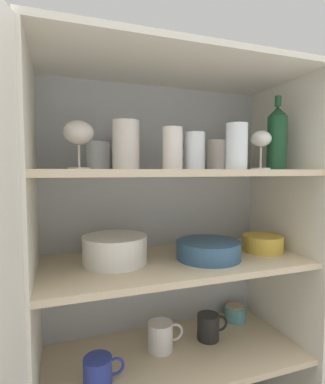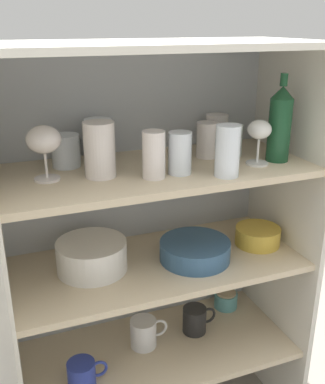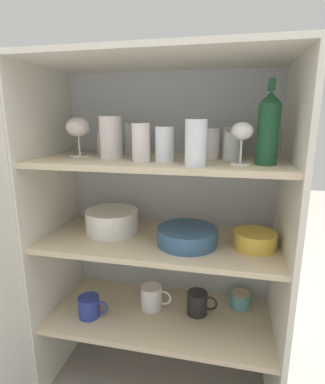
% 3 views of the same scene
% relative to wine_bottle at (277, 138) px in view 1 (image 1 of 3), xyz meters
% --- Properties ---
extents(cupboard_back_panel, '(0.90, 0.02, 1.26)m').
position_rel_wine_bottle_xyz_m(cupboard_back_panel, '(-0.35, 0.27, -0.42)').
color(cupboard_back_panel, '#B2B7BC').
rests_on(cupboard_back_panel, ground_plane).
extents(cupboard_side_left, '(0.02, 0.42, 1.26)m').
position_rel_wine_bottle_xyz_m(cupboard_side_left, '(-0.79, 0.06, -0.42)').
color(cupboard_side_left, silver).
rests_on(cupboard_side_left, ground_plane).
extents(cupboard_side_right, '(0.02, 0.42, 1.26)m').
position_rel_wine_bottle_xyz_m(cupboard_side_right, '(0.09, 0.06, -0.42)').
color(cupboard_side_right, silver).
rests_on(cupboard_side_right, ground_plane).
extents(cupboard_top_panel, '(0.90, 0.42, 0.02)m').
position_rel_wine_bottle_xyz_m(cupboard_top_panel, '(-0.35, 0.06, 0.22)').
color(cupboard_top_panel, silver).
rests_on(cupboard_top_panel, cupboard_side_left).
extents(shelf_board_lower, '(0.87, 0.39, 0.02)m').
position_rel_wine_bottle_xyz_m(shelf_board_lower, '(-0.35, 0.06, -0.75)').
color(shelf_board_lower, beige).
extents(shelf_board_middle, '(0.87, 0.39, 0.02)m').
position_rel_wine_bottle_xyz_m(shelf_board_middle, '(-0.35, 0.06, -0.42)').
color(shelf_board_middle, beige).
extents(shelf_board_upper, '(0.87, 0.39, 0.02)m').
position_rel_wine_bottle_xyz_m(shelf_board_upper, '(-0.35, 0.06, -0.12)').
color(shelf_board_upper, beige).
extents(tumbler_glass_0, '(0.08, 0.08, 0.09)m').
position_rel_wine_bottle_xyz_m(tumbler_glass_0, '(-0.59, 0.17, -0.06)').
color(tumbler_glass_0, white).
rests_on(tumbler_glass_0, shelf_board_upper).
extents(tumbler_glass_1, '(0.08, 0.08, 0.15)m').
position_rel_wine_bottle_xyz_m(tumbler_glass_1, '(-0.52, 0.04, -0.04)').
color(tumbler_glass_1, silver).
rests_on(tumbler_glass_1, shelf_board_upper).
extents(tumbler_glass_2, '(0.06, 0.06, 0.11)m').
position_rel_wine_bottle_xyz_m(tumbler_glass_2, '(-0.18, 0.11, -0.06)').
color(tumbler_glass_2, silver).
rests_on(tumbler_glass_2, shelf_board_upper).
extents(tumbler_glass_3, '(0.08, 0.08, 0.12)m').
position_rel_wine_bottle_xyz_m(tumbler_glass_3, '(-0.49, 0.20, -0.05)').
color(tumbler_glass_3, white).
rests_on(tumbler_glass_3, shelf_board_upper).
extents(tumbler_glass_4, '(0.07, 0.07, 0.10)m').
position_rel_wine_bottle_xyz_m(tumbler_glass_4, '(-0.10, 0.10, -0.06)').
color(tumbler_glass_4, white).
rests_on(tumbler_glass_4, shelf_board_upper).
extents(tumbler_glass_5, '(0.06, 0.06, 0.12)m').
position_rel_wine_bottle_xyz_m(tumbler_glass_5, '(-0.39, -0.02, -0.05)').
color(tumbler_glass_5, silver).
rests_on(tumbler_glass_5, shelf_board_upper).
extents(tumbler_glass_6, '(0.07, 0.07, 0.11)m').
position_rel_wine_bottle_xyz_m(tumbler_glass_6, '(-0.10, 0.19, -0.06)').
color(tumbler_glass_6, silver).
rests_on(tumbler_glass_6, shelf_board_upper).
extents(tumbler_glass_7, '(0.07, 0.07, 0.14)m').
position_rel_wine_bottle_xyz_m(tumbler_glass_7, '(-0.21, -0.07, -0.04)').
color(tumbler_glass_7, white).
rests_on(tumbler_glass_7, shelf_board_upper).
extents(tumbler_glass_8, '(0.06, 0.06, 0.11)m').
position_rel_wine_bottle_xyz_m(tumbler_glass_8, '(-0.32, -0.01, -0.05)').
color(tumbler_glass_8, white).
rests_on(tumbler_glass_8, shelf_board_upper).
extents(wine_glass_0, '(0.09, 0.09, 0.14)m').
position_rel_wine_bottle_xyz_m(wine_glass_0, '(-0.66, 0.07, -0.01)').
color(wine_glass_0, silver).
rests_on(wine_glass_0, shelf_board_upper).
extents(wine_glass_1, '(0.07, 0.07, 0.13)m').
position_rel_wine_bottle_xyz_m(wine_glass_1, '(-0.08, -0.01, -0.02)').
color(wine_glass_1, white).
rests_on(wine_glass_1, shelf_board_upper).
extents(wine_bottle, '(0.07, 0.07, 0.25)m').
position_rel_wine_bottle_xyz_m(wine_bottle, '(0.00, 0.00, 0.00)').
color(wine_bottle, '#194728').
rests_on(wine_bottle, shelf_board_upper).
extents(plate_stack_white, '(0.21, 0.21, 0.09)m').
position_rel_wine_bottle_xyz_m(plate_stack_white, '(-0.55, 0.09, -0.37)').
color(plate_stack_white, white).
rests_on(plate_stack_white, shelf_board_middle).
extents(mixing_bowl_large, '(0.22, 0.22, 0.06)m').
position_rel_wine_bottle_xyz_m(mixing_bowl_large, '(-0.24, 0.04, -0.38)').
color(mixing_bowl_large, '#33567A').
rests_on(mixing_bowl_large, shelf_board_middle).
extents(serving_bowl_small, '(0.15, 0.15, 0.06)m').
position_rel_wine_bottle_xyz_m(serving_bowl_small, '(-0.01, 0.05, -0.38)').
color(serving_bowl_small, gold).
rests_on(serving_bowl_small, shelf_board_middle).
extents(coffee_mug_primary, '(0.13, 0.09, 0.10)m').
position_rel_wine_bottle_xyz_m(coffee_mug_primary, '(-0.39, 0.10, -0.69)').
color(coffee_mug_primary, white).
rests_on(coffee_mug_primary, shelf_board_lower).
extents(coffee_mug_extra_1, '(0.12, 0.08, 0.08)m').
position_rel_wine_bottle_xyz_m(coffee_mug_extra_1, '(-0.62, -0.01, -0.70)').
color(coffee_mug_extra_1, '#283893').
rests_on(coffee_mug_extra_1, shelf_board_lower).
extents(coffee_mug_extra_2, '(0.12, 0.08, 0.09)m').
position_rel_wine_bottle_xyz_m(coffee_mug_extra_2, '(-0.20, 0.10, -0.69)').
color(coffee_mug_extra_2, black).
rests_on(coffee_mug_extra_2, shelf_board_lower).
extents(storage_jar, '(0.09, 0.09, 0.06)m').
position_rel_wine_bottle_xyz_m(storage_jar, '(-0.03, 0.19, -0.71)').
color(storage_jar, '#5BA3A8').
rests_on(storage_jar, shelf_board_lower).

